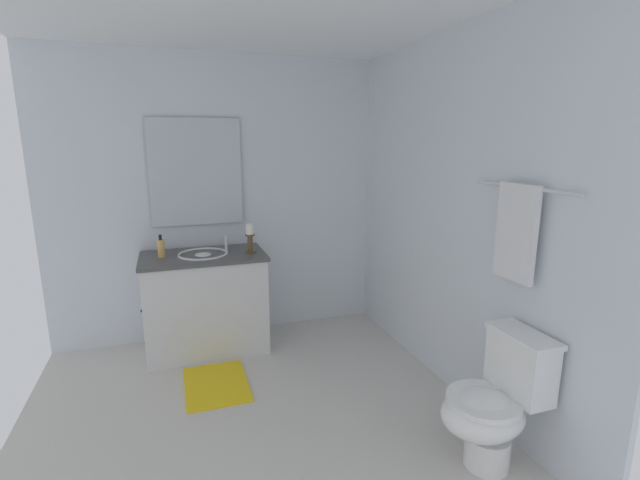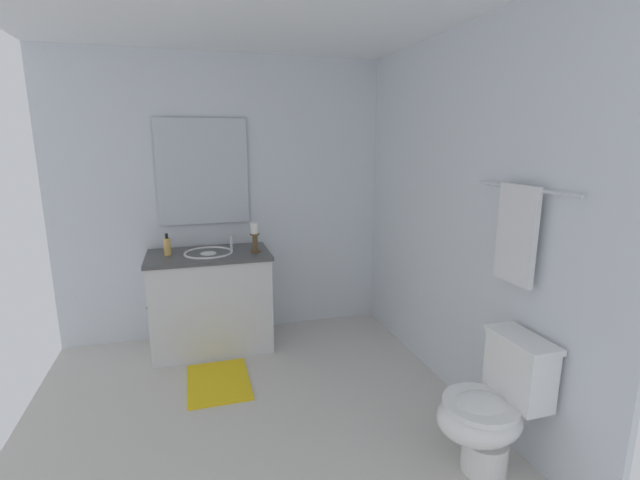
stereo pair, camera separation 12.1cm
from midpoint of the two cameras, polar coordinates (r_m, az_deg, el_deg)
floor at (r=3.15m, az=-7.50°, el=-21.23°), size 2.79×2.86×0.02m
wall_back at (r=3.19m, az=18.08°, el=2.76°), size 2.79×0.04×2.45m
wall_left at (r=4.03m, az=-11.10°, el=5.10°), size 0.04×2.86×2.45m
ceiling at (r=2.71m, az=-9.19°, el=27.92°), size 2.79×2.86×0.02m
vanity_cabinet at (r=3.90m, az=-12.85°, el=-7.54°), size 0.58×1.00×0.83m
sink_basin at (r=3.79m, az=-13.11°, el=-2.22°), size 0.40×0.40×0.24m
mirror at (r=3.95m, az=-13.87°, el=8.42°), size 0.02×0.76×0.89m
candle_holder_tall at (r=3.73m, az=-7.39°, el=0.41°), size 0.09×0.09×0.24m
soap_bottle at (r=3.78m, az=-18.04°, el=-0.76°), size 0.06×0.06×0.18m
toilet at (r=2.67m, az=22.29°, el=-19.26°), size 0.39×0.54×0.75m
towel_bar at (r=2.59m, az=25.77°, el=5.94°), size 0.74×0.02×0.02m
towel_near_vanity at (r=2.61m, az=24.97°, el=0.63°), size 0.28×0.03×0.53m
bath_mat at (r=3.50m, az=-11.82°, el=-17.29°), size 0.60×0.44×0.02m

